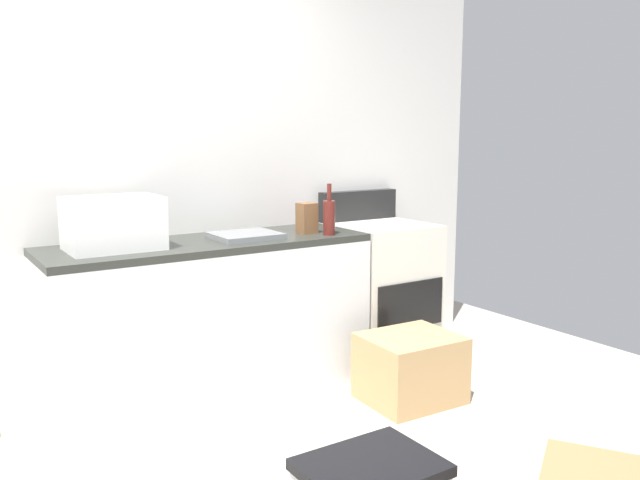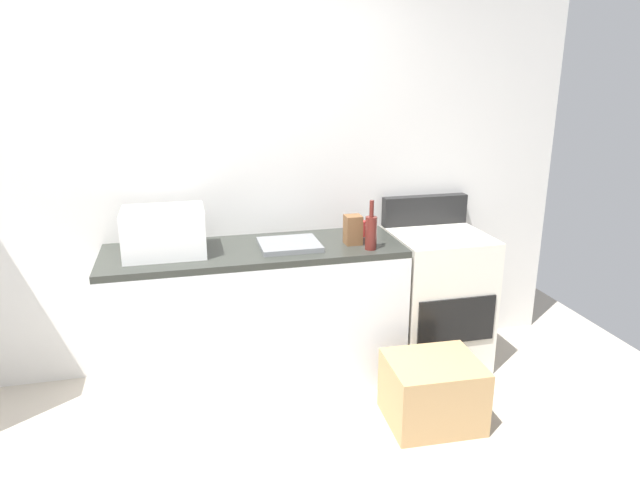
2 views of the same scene
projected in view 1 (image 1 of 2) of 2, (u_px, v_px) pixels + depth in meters
The scene contains 9 objects.
wall_back at pixel (132, 167), 3.66m from camera, with size 5.00×0.10×2.60m, color silver.
kitchen_counter at pixel (211, 319), 3.67m from camera, with size 1.80×0.60×0.90m.
stove_oven at pixel (380, 288), 4.33m from camera, with size 0.60×0.61×1.10m.
microwave at pixel (113, 223), 3.30m from camera, with size 0.46×0.34×0.27m, color white.
sink_basin at pixel (245, 235), 3.68m from camera, with size 0.36×0.32×0.03m, color slate.
wine_bottle at pixel (329, 216), 3.78m from camera, with size 0.07×0.07×0.30m.
coffee_mug at pixel (307, 221), 4.04m from camera, with size 0.08×0.08×0.10m, color red.
knife_block at pixel (307, 218), 3.86m from camera, with size 0.10×0.10×0.18m, color brown.
cardboard_box_large at pixel (410, 368), 3.64m from camera, with size 0.51×0.44×0.38m, color tan.
Camera 1 is at (-1.12, -2.11, 1.48)m, focal length 36.49 mm.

